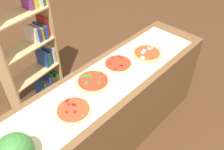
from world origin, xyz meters
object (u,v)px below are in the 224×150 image
object	(u,v)px
bookshelf	(33,49)
pizza_spinach_1	(93,81)
pizza_pepperoni_0	(73,110)
pizza_pepperoni_2	(118,64)
pizza_mozzarella_3	(147,53)

from	to	relation	value
bookshelf	pizza_spinach_1	bearing A→B (deg)	-92.81
pizza_spinach_1	bookshelf	distance (m)	1.14
pizza_pepperoni_0	pizza_spinach_1	distance (m)	0.36
pizza_spinach_1	bookshelf	xyz separation A→B (m)	(0.06, 1.13, -0.20)
pizza_pepperoni_0	pizza_pepperoni_2	bearing A→B (deg)	11.14
pizza_spinach_1	pizza_pepperoni_2	xyz separation A→B (m)	(0.34, 0.00, 0.00)
pizza_pepperoni_0	bookshelf	bearing A→B (deg)	72.62
pizza_pepperoni_0	pizza_mozzarella_3	world-z (taller)	pizza_mozzarella_3
pizza_pepperoni_0	pizza_spinach_1	world-z (taller)	pizza_spinach_1
bookshelf	pizza_pepperoni_2	bearing A→B (deg)	-75.88
pizza_pepperoni_0	bookshelf	xyz separation A→B (m)	(0.39, 1.26, -0.20)
pizza_pepperoni_2	bookshelf	size ratio (longest dim) A/B	0.18
pizza_pepperoni_2	bookshelf	distance (m)	1.18
pizza_spinach_1	pizza_pepperoni_2	distance (m)	0.34
pizza_mozzarella_3	bookshelf	size ratio (longest dim) A/B	0.19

